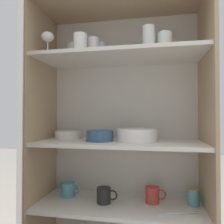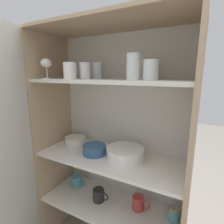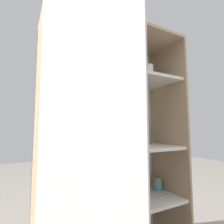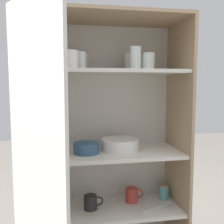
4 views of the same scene
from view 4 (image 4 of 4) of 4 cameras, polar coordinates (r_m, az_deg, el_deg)
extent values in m
cube|color=silver|center=(1.74, -2.65, -6.05)|extent=(0.95, 0.02, 1.46)
cube|color=tan|center=(1.57, -18.95, -7.77)|extent=(0.02, 0.39, 1.46)
cube|color=tan|center=(1.69, 14.10, -6.61)|extent=(0.02, 0.39, 1.46)
cube|color=tan|center=(1.57, -1.84, 19.93)|extent=(0.95, 0.39, 0.02)
cube|color=silver|center=(1.70, -1.71, -20.35)|extent=(0.91, 0.36, 0.02)
cube|color=silver|center=(1.57, -1.75, -9.01)|extent=(0.91, 0.36, 0.02)
cube|color=silver|center=(1.52, -1.80, 8.77)|extent=(0.91, 0.36, 0.02)
cube|color=silver|center=(1.17, -16.08, -12.34)|extent=(0.27, 0.41, 1.46)
cylinder|color=white|center=(1.54, 7.82, 10.84)|extent=(0.08, 0.08, 0.10)
cylinder|color=silver|center=(1.64, 3.83, 10.81)|extent=(0.07, 0.07, 0.11)
cylinder|color=white|center=(1.39, -8.83, 11.26)|extent=(0.07, 0.07, 0.09)
cylinder|color=white|center=(1.50, 5.10, 11.60)|extent=(0.06, 0.06, 0.13)
cylinder|color=white|center=(1.57, -6.44, 10.78)|extent=(0.06, 0.06, 0.10)
cylinder|color=white|center=(1.55, -13.03, 10.77)|extent=(0.06, 0.06, 0.10)
cylinder|color=white|center=(1.47, -6.98, 11.03)|extent=(0.07, 0.07, 0.09)
cylinder|color=white|center=(1.40, -16.63, 9.28)|extent=(0.06, 0.06, 0.01)
cylinder|color=white|center=(1.41, -16.67, 10.62)|extent=(0.01, 0.01, 0.06)
ellipsoid|color=white|center=(1.41, -16.75, 12.94)|extent=(0.07, 0.07, 0.06)
cylinder|color=white|center=(1.60, 1.71, -8.19)|extent=(0.23, 0.23, 0.01)
cylinder|color=white|center=(1.60, 1.71, -7.87)|extent=(0.23, 0.23, 0.01)
cylinder|color=white|center=(1.60, 1.71, -7.56)|extent=(0.23, 0.23, 0.01)
cylinder|color=white|center=(1.60, 1.71, -7.25)|extent=(0.23, 0.23, 0.01)
cylinder|color=white|center=(1.60, 1.71, -6.93)|extent=(0.23, 0.23, 0.01)
cylinder|color=white|center=(1.59, 1.72, -6.62)|extent=(0.23, 0.23, 0.01)
cylinder|color=white|center=(1.59, 1.72, -6.30)|extent=(0.23, 0.23, 0.01)
cylinder|color=white|center=(1.59, 1.72, -5.98)|extent=(0.23, 0.23, 0.01)
cylinder|color=#33567A|center=(1.54, -5.61, -7.82)|extent=(0.15, 0.15, 0.06)
torus|color=#33567A|center=(1.53, -5.62, -6.87)|extent=(0.15, 0.15, 0.01)
cylinder|color=silver|center=(1.62, -13.93, -7.45)|extent=(0.15, 0.15, 0.05)
torus|color=silver|center=(1.62, -13.94, -6.74)|extent=(0.15, 0.15, 0.01)
cylinder|color=black|center=(1.66, -4.72, -18.99)|extent=(0.08, 0.08, 0.09)
torus|color=black|center=(1.66, -2.93, -18.77)|extent=(0.06, 0.01, 0.06)
cylinder|color=#BC3D33|center=(1.75, 4.27, -17.55)|extent=(0.08, 0.08, 0.09)
torus|color=#BC3D33|center=(1.76, 5.87, -17.27)|extent=(0.06, 0.01, 0.06)
cylinder|color=teal|center=(1.71, -13.36, -18.37)|extent=(0.08, 0.08, 0.08)
torus|color=teal|center=(1.71, -11.54, -18.23)|extent=(0.06, 0.01, 0.06)
cylinder|color=#5BA3A8|center=(1.82, 11.23, -16.82)|extent=(0.06, 0.06, 0.08)
cylinder|color=tan|center=(1.80, 11.26, -15.53)|extent=(0.05, 0.05, 0.01)
cylinder|color=silver|center=(1.69, 9.47, -20.01)|extent=(0.18, 0.07, 0.01)
ellipsoid|color=silver|center=(1.74, 12.12, -19.14)|extent=(0.04, 0.03, 0.01)
camera|label=1|loc=(0.57, 42.14, -22.48)|focal=35.00mm
camera|label=2|loc=(0.94, 39.67, 11.39)|focal=28.00mm
camera|label=3|loc=(0.66, -41.77, -20.20)|focal=28.00mm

